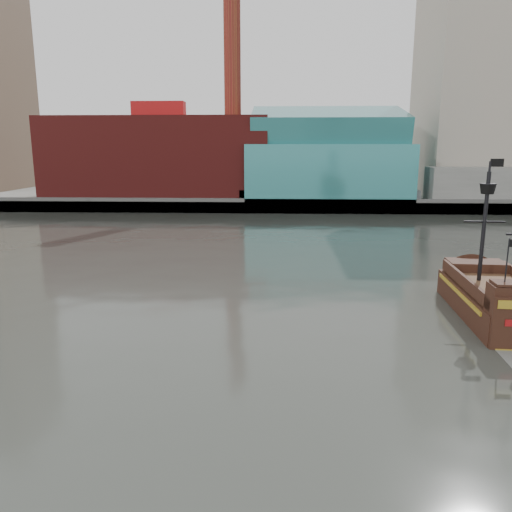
{
  "coord_description": "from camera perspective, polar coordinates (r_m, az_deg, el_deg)",
  "views": [
    {
      "loc": [
        1.07,
        -25.86,
        11.46
      ],
      "look_at": [
        -0.49,
        8.3,
        4.0
      ],
      "focal_mm": 35.0,
      "sensor_mm": 36.0,
      "label": 1
    }
  ],
  "objects": [
    {
      "name": "ground",
      "position": [
        28.31,
        0.23,
        -11.57
      ],
      "size": [
        400.0,
        400.0,
        0.0
      ],
      "primitive_type": "plane",
      "color": "#272924",
      "rests_on": "ground"
    },
    {
      "name": "promenade_far",
      "position": [
        118.33,
        2.11,
        7.23
      ],
      "size": [
        220.0,
        60.0,
        2.0
      ],
      "primitive_type": "cube",
      "color": "slate",
      "rests_on": "ground"
    },
    {
      "name": "seawall",
      "position": [
        88.95,
        1.92,
        5.74
      ],
      "size": [
        220.0,
        1.0,
        2.6
      ],
      "primitive_type": "cube",
      "color": "#4C4C49",
      "rests_on": "ground"
    },
    {
      "name": "skyline",
      "position": [
        111.28,
        5.0,
        19.02
      ],
      "size": [
        149.0,
        45.0,
        62.0
      ],
      "color": "#7C604A",
      "rests_on": "promenade_far"
    },
    {
      "name": "pirate_ship",
      "position": [
        38.05,
        25.88,
        -4.86
      ],
      "size": [
        5.62,
        15.62,
        11.5
      ],
      "rotation": [
        0.0,
        0.0,
        -0.06
      ],
      "color": "black",
      "rests_on": "ground"
    }
  ]
}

